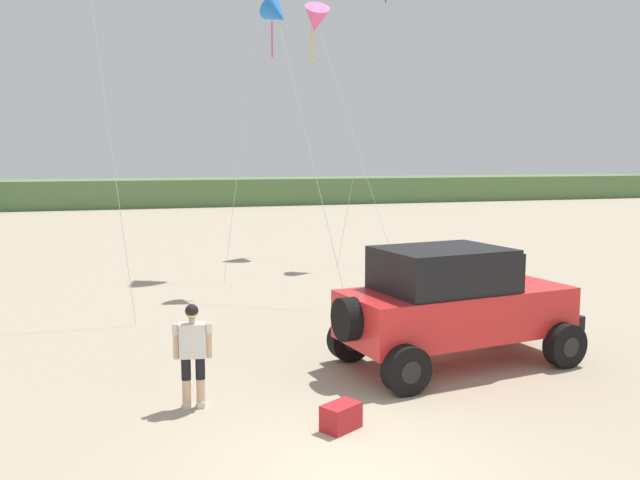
# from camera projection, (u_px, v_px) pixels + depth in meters

# --- Properties ---
(ground_plane) EXTENTS (220.00, 220.00, 0.00)m
(ground_plane) POSITION_uv_depth(u_px,v_px,m) (355.00, 466.00, 8.56)
(ground_plane) COLOR tan
(dune_ridge) EXTENTS (90.00, 6.55, 2.17)m
(dune_ridge) POSITION_uv_depth(u_px,v_px,m) (192.00, 192.00, 55.40)
(dune_ridge) COLOR #567A47
(dune_ridge) RESTS_ON ground_plane
(jeep) EXTENTS (4.98, 2.91, 2.26)m
(jeep) POSITION_uv_depth(u_px,v_px,m) (453.00, 303.00, 12.61)
(jeep) COLOR red
(jeep) RESTS_ON ground_plane
(person_watching) EXTENTS (0.62, 0.35, 1.67)m
(person_watching) POSITION_uv_depth(u_px,v_px,m) (193.00, 350.00, 10.44)
(person_watching) COLOR #DBB28E
(person_watching) RESTS_ON ground_plane
(cooler_box) EXTENTS (0.66, 0.59, 0.38)m
(cooler_box) POSITION_uv_depth(u_px,v_px,m) (341.00, 417.00, 9.68)
(cooler_box) COLOR #B21E23
(cooler_box) RESTS_ON ground_plane
(kite_black_sled) EXTENTS (1.76, 6.76, 10.31)m
(kite_black_sled) POSITION_uv_depth(u_px,v_px,m) (316.00, 20.00, 27.55)
(kite_black_sled) COLOR #E04C93
(kite_black_sled) RESTS_ON ground_plane
(kite_pink_ribbon) EXTENTS (1.39, 4.82, 8.63)m
(kite_pink_ribbon) POSITION_uv_depth(u_px,v_px,m) (277.00, 15.00, 19.59)
(kite_pink_ribbon) COLOR blue
(kite_pink_ribbon) RESTS_ON ground_plane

